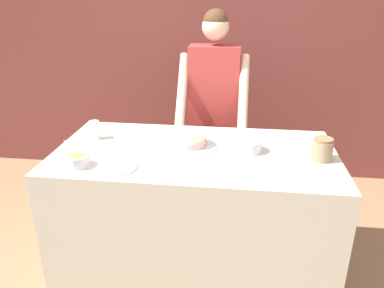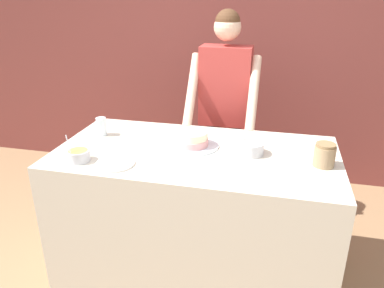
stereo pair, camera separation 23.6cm
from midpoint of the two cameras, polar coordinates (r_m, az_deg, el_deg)
wall_back at (r=3.91m, az=7.92°, el=13.38°), size 10.00×0.05×2.60m
counter at (r=2.65m, az=3.13°, el=-10.44°), size 1.82×0.95×0.94m
person_baker at (r=3.14m, az=7.19°, el=6.91°), size 0.56×0.49×1.77m
cake at (r=2.48m, az=2.88°, el=0.57°), size 0.34×0.34×0.11m
frosting_bowl_yellow at (r=2.34m, az=-14.20°, el=-1.72°), size 0.14×0.14×0.17m
frosting_bowl_pink at (r=2.42m, az=11.67°, el=-0.57°), size 0.17×0.17×0.14m
drinking_glass at (r=2.72m, az=-11.25°, el=2.59°), size 0.07×0.07×0.13m
ceramic_plate at (r=2.26m, az=-8.72°, el=-3.05°), size 0.23×0.23×0.01m
stoneware_jar at (r=2.37m, az=22.28°, el=-1.64°), size 0.12×0.12×0.14m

